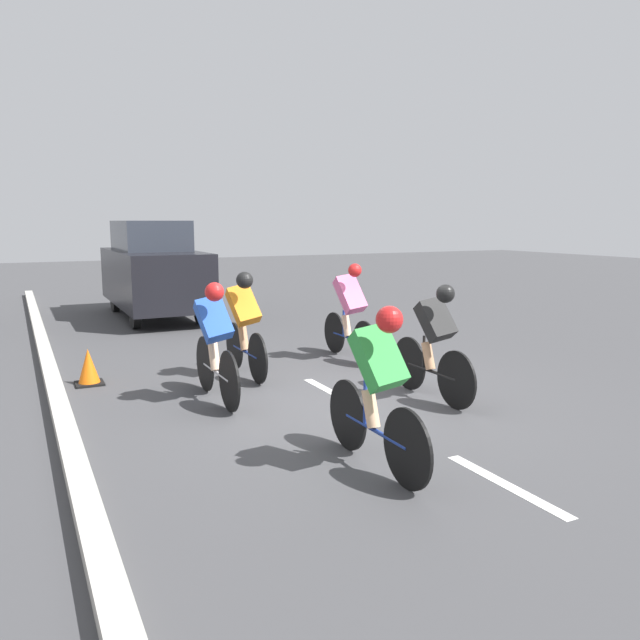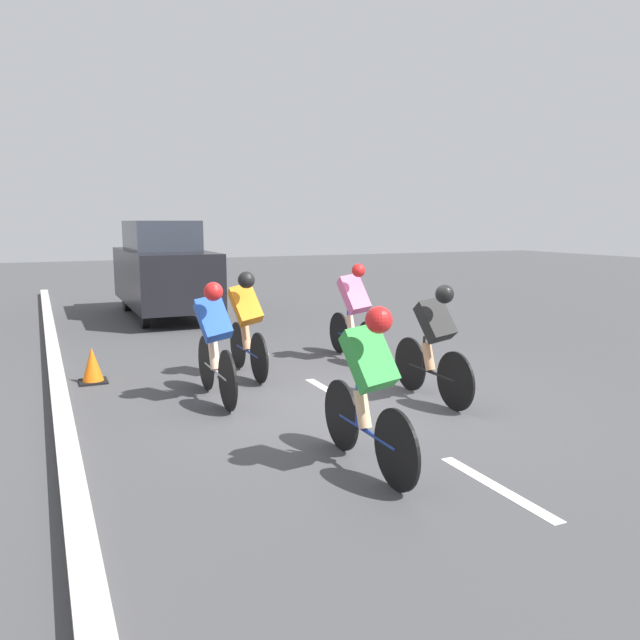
% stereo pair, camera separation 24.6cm
% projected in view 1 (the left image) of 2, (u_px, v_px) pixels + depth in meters
% --- Properties ---
extents(ground_plane, '(60.00, 60.00, 0.00)m').
position_uv_depth(ground_plane, '(344.00, 399.00, 7.72)').
color(ground_plane, '#424244').
extents(lane_stripe_near, '(0.12, 1.40, 0.01)m').
position_uv_depth(lane_stripe_near, '(506.00, 484.00, 5.20)').
color(lane_stripe_near, white).
rests_on(lane_stripe_near, ground).
extents(lane_stripe_mid, '(0.12, 1.40, 0.01)m').
position_uv_depth(lane_stripe_mid, '(331.00, 392.00, 8.04)').
color(lane_stripe_mid, white).
rests_on(lane_stripe_mid, ground).
extents(lane_stripe_far, '(0.12, 1.40, 0.01)m').
position_uv_depth(lane_stripe_far, '(247.00, 347.00, 10.87)').
color(lane_stripe_far, white).
rests_on(lane_stripe_far, ground).
extents(curb, '(0.20, 26.72, 0.14)m').
position_uv_depth(curb, '(64.00, 421.00, 6.63)').
color(curb, '#B7B2A8').
rests_on(curb, ground).
extents(cyclist_blue, '(0.41, 1.72, 1.49)m').
position_uv_depth(cyclist_blue, '(215.00, 340.00, 7.46)').
color(cyclist_blue, black).
rests_on(cyclist_blue, ground).
extents(cyclist_black, '(0.39, 1.66, 1.46)m').
position_uv_depth(cyclist_black, '(435.00, 340.00, 7.54)').
color(cyclist_black, black).
rests_on(cyclist_black, ground).
extents(cyclist_orange, '(0.42, 1.67, 1.51)m').
position_uv_depth(cyclist_orange, '(244.00, 321.00, 8.67)').
color(cyclist_orange, black).
rests_on(cyclist_orange, ground).
extents(cyclist_green, '(0.39, 1.69, 1.50)m').
position_uv_depth(cyclist_green, '(378.00, 384.00, 5.38)').
color(cyclist_green, black).
rests_on(cyclist_green, ground).
extents(cyclist_pink, '(0.40, 1.67, 1.54)m').
position_uv_depth(cyclist_pink, '(350.00, 310.00, 9.79)').
color(cyclist_pink, black).
rests_on(cyclist_pink, ground).
extents(support_car, '(1.70, 4.38, 2.19)m').
position_uv_depth(support_car, '(153.00, 270.00, 14.11)').
color(support_car, black).
rests_on(support_car, ground).
extents(traffic_cone, '(0.36, 0.36, 0.49)m').
position_uv_depth(traffic_cone, '(89.00, 367.00, 8.36)').
color(traffic_cone, black).
rests_on(traffic_cone, ground).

